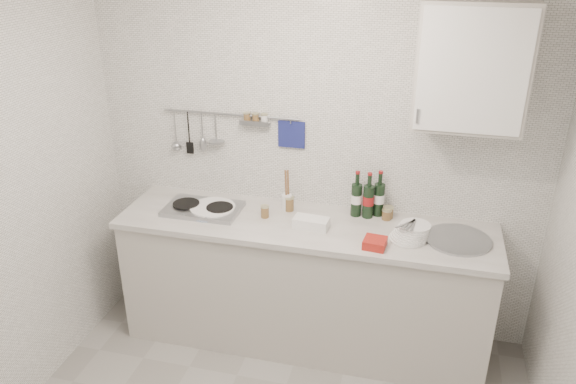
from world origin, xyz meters
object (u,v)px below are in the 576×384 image
Objects in this scene: plate_stack_hob at (212,209)px; wine_bottles at (368,194)px; utensil_crock at (287,200)px; wall_cabinet at (471,66)px; plate_stack_sink at (411,232)px.

wine_bottles is at bearing 11.32° from plate_stack_hob.
utensil_crock is (-0.54, -0.04, -0.09)m from wine_bottles.
wall_cabinet reaches higher than plate_stack_sink.
wall_cabinet is 1.02m from plate_stack_sink.
wine_bottles is (-0.53, 0.08, -0.87)m from wall_cabinet.
wine_bottles is 1.06× the size of utensil_crock.
wall_cabinet is 2.40× the size of utensil_crock.
plate_stack_hob is 1.31m from plate_stack_sink.
utensil_crock reaches higher than plate_stack_sink.
utensil_crock is at bearing 19.13° from plate_stack_hob.
wine_bottles reaches higher than utensil_crock.
plate_stack_hob is 1.10× the size of utensil_crock.
wall_cabinet is 1.84m from plate_stack_hob.
plate_stack_hob is at bearing 177.86° from plate_stack_sink.
wall_cabinet is 2.86× the size of plate_stack_sink.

